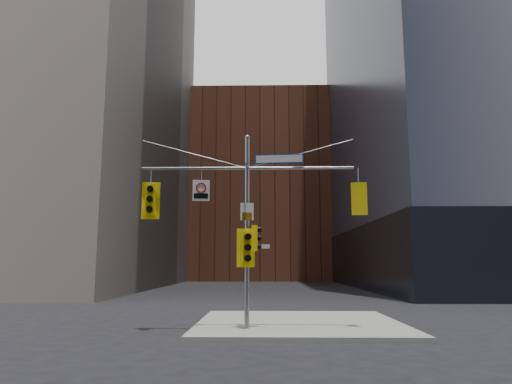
{
  "coord_description": "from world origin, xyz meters",
  "views": [
    {
      "loc": [
        0.65,
        -14.85,
        2.44
      ],
      "look_at": [
        0.33,
        2.0,
        5.09
      ],
      "focal_mm": 32.0,
      "sensor_mm": 36.0,
      "label": 1
    }
  ],
  "objects_px": {
    "traffic_light_pole_front": "(247,248)",
    "traffic_light_east_arm": "(359,199)",
    "traffic_light_pole_side": "(256,238)",
    "street_sign_blade": "(279,159)",
    "traffic_light_west_arm": "(150,200)",
    "signal_assembly": "(247,210)",
    "regulatory_sign_arm": "(201,190)"
  },
  "relations": [
    {
      "from": "traffic_light_pole_side",
      "to": "traffic_light_pole_front",
      "type": "distance_m",
      "value": 0.56
    },
    {
      "from": "traffic_light_pole_front",
      "to": "street_sign_blade",
      "type": "distance_m",
      "value": 3.56
    },
    {
      "from": "traffic_light_east_arm",
      "to": "regulatory_sign_arm",
      "type": "height_order",
      "value": "regulatory_sign_arm"
    },
    {
      "from": "traffic_light_pole_side",
      "to": "regulatory_sign_arm",
      "type": "xyz_separation_m",
      "value": [
        -2.05,
        -0.03,
        1.81
      ]
    },
    {
      "from": "traffic_light_east_arm",
      "to": "regulatory_sign_arm",
      "type": "relative_size",
      "value": 1.54
    },
    {
      "from": "traffic_light_east_arm",
      "to": "street_sign_blade",
      "type": "height_order",
      "value": "street_sign_blade"
    },
    {
      "from": "traffic_light_east_arm",
      "to": "traffic_light_pole_front",
      "type": "height_order",
      "value": "traffic_light_east_arm"
    },
    {
      "from": "traffic_light_pole_front",
      "to": "traffic_light_east_arm",
      "type": "bearing_deg",
      "value": -8.55
    },
    {
      "from": "traffic_light_east_arm",
      "to": "traffic_light_pole_front",
      "type": "bearing_deg",
      "value": 12.47
    },
    {
      "from": "traffic_light_pole_side",
      "to": "street_sign_blade",
      "type": "height_order",
      "value": "street_sign_blade"
    },
    {
      "from": "traffic_light_pole_front",
      "to": "street_sign_blade",
      "type": "bearing_deg",
      "value": 0.4
    },
    {
      "from": "signal_assembly",
      "to": "traffic_light_east_arm",
      "type": "relative_size",
      "value": 6.58
    },
    {
      "from": "traffic_light_west_arm",
      "to": "street_sign_blade",
      "type": "xyz_separation_m",
      "value": [
        4.84,
        -0.01,
        1.55
      ]
    },
    {
      "from": "traffic_light_west_arm",
      "to": "traffic_light_pole_side",
      "type": "xyz_separation_m",
      "value": [
        3.96,
        -0.01,
        -1.43
      ]
    },
    {
      "from": "traffic_light_pole_side",
      "to": "traffic_light_pole_front",
      "type": "xyz_separation_m",
      "value": [
        -0.32,
        -0.27,
        -0.36
      ]
    },
    {
      "from": "traffic_light_west_arm",
      "to": "traffic_light_east_arm",
      "type": "xyz_separation_m",
      "value": [
        7.8,
        -0.01,
        0.0
      ]
    },
    {
      "from": "signal_assembly",
      "to": "regulatory_sign_arm",
      "type": "bearing_deg",
      "value": -179.33
    },
    {
      "from": "signal_assembly",
      "to": "traffic_light_pole_side",
      "type": "xyz_separation_m",
      "value": [
        0.32,
        0.01,
        -1.05
      ]
    },
    {
      "from": "traffic_light_pole_side",
      "to": "signal_assembly",
      "type": "bearing_deg",
      "value": 92.71
    },
    {
      "from": "regulatory_sign_arm",
      "to": "traffic_light_east_arm",
      "type": "bearing_deg",
      "value": -5.69
    },
    {
      "from": "regulatory_sign_arm",
      "to": "traffic_light_pole_side",
      "type": "bearing_deg",
      "value": -5.17
    },
    {
      "from": "traffic_light_pole_side",
      "to": "street_sign_blade",
      "type": "distance_m",
      "value": 3.11
    },
    {
      "from": "traffic_light_west_arm",
      "to": "traffic_light_pole_front",
      "type": "relative_size",
      "value": 1.01
    },
    {
      "from": "street_sign_blade",
      "to": "regulatory_sign_arm",
      "type": "relative_size",
      "value": 2.34
    },
    {
      "from": "signal_assembly",
      "to": "street_sign_blade",
      "type": "bearing_deg",
      "value": 0.16
    },
    {
      "from": "traffic_light_pole_side",
      "to": "regulatory_sign_arm",
      "type": "bearing_deg",
      "value": 92.37
    },
    {
      "from": "signal_assembly",
      "to": "traffic_light_west_arm",
      "type": "distance_m",
      "value": 3.66
    },
    {
      "from": "street_sign_blade",
      "to": "regulatory_sign_arm",
      "type": "bearing_deg",
      "value": -174.61
    },
    {
      "from": "traffic_light_east_arm",
      "to": "traffic_light_pole_side",
      "type": "relative_size",
      "value": 1.3
    },
    {
      "from": "traffic_light_west_arm",
      "to": "regulatory_sign_arm",
      "type": "distance_m",
      "value": 1.94
    },
    {
      "from": "traffic_light_east_arm",
      "to": "signal_assembly",
      "type": "bearing_deg",
      "value": 8.81
    },
    {
      "from": "traffic_light_east_arm",
      "to": "traffic_light_pole_side",
      "type": "height_order",
      "value": "traffic_light_east_arm"
    }
  ]
}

